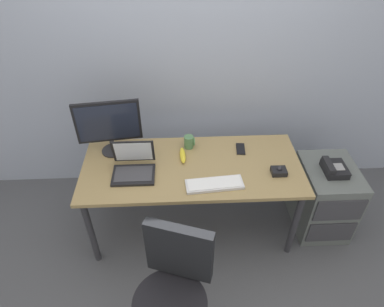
% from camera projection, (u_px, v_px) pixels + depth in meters
% --- Properties ---
extents(ground_plane, '(8.00, 8.00, 0.00)m').
position_uv_depth(ground_plane, '(192.00, 225.00, 3.03)').
color(ground_plane, '#4A4B50').
extents(back_wall, '(6.00, 0.10, 2.80)m').
position_uv_depth(back_wall, '(188.00, 40.00, 2.70)').
color(back_wall, '#98A1B6').
rests_on(back_wall, ground).
extents(desk, '(1.67, 0.73, 0.70)m').
position_uv_depth(desk, '(192.00, 172.00, 2.63)').
color(desk, '#997F4F').
rests_on(desk, ground).
extents(file_cabinet, '(0.42, 0.53, 0.62)m').
position_uv_depth(file_cabinet, '(323.00, 198.00, 2.86)').
color(file_cabinet, '#595F5D').
rests_on(file_cabinet, ground).
extents(desk_phone, '(0.17, 0.20, 0.09)m').
position_uv_depth(desk_phone, '(334.00, 168.00, 2.62)').
color(desk_phone, black).
rests_on(desk_phone, file_cabinet).
extents(office_chair, '(0.52, 0.54, 0.94)m').
position_uv_depth(office_chair, '(173.00, 300.00, 2.05)').
color(office_chair, black).
rests_on(office_chair, ground).
extents(monitor_main, '(0.49, 0.18, 0.45)m').
position_uv_depth(monitor_main, '(108.00, 125.00, 2.56)').
color(monitor_main, '#262628').
rests_on(monitor_main, desk).
extents(keyboard, '(0.42, 0.17, 0.03)m').
position_uv_depth(keyboard, '(214.00, 184.00, 2.41)').
color(keyboard, silver).
rests_on(keyboard, desk).
extents(laptop, '(0.31, 0.27, 0.24)m').
position_uv_depth(laptop, '(134.00, 166.00, 2.50)').
color(laptop, black).
rests_on(laptop, desk).
extents(trackball_mouse, '(0.11, 0.09, 0.07)m').
position_uv_depth(trackball_mouse, '(279.00, 171.00, 2.50)').
color(trackball_mouse, black).
rests_on(trackball_mouse, desk).
extents(coffee_mug, '(0.09, 0.08, 0.10)m').
position_uv_depth(coffee_mug, '(189.00, 142.00, 2.73)').
color(coffee_mug, '#4D7B4E').
rests_on(coffee_mug, desk).
extents(cell_phone, '(0.08, 0.15, 0.01)m').
position_uv_depth(cell_phone, '(241.00, 149.00, 2.74)').
color(cell_phone, black).
rests_on(cell_phone, desk).
extents(banana, '(0.05, 0.19, 0.04)m').
position_uv_depth(banana, '(183.00, 155.00, 2.65)').
color(banana, yellow).
rests_on(banana, desk).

